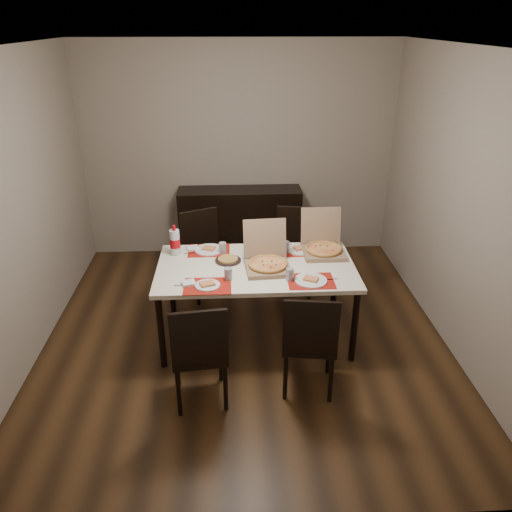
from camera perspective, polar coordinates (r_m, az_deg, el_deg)
The scene contains 18 objects.
ground at distance 4.93m, azimuth -1.26°, elevation -9.11°, with size 3.80×4.00×0.02m, color #402813.
room_walls at distance 4.61m, azimuth -1.66°, elevation 12.28°, with size 3.84×4.02×2.62m.
sideboard at distance 6.28m, azimuth -1.84°, elevation 3.68°, with size 1.50×0.40×0.90m, color black.
dining_table at distance 4.58m, azimuth -0.00°, elevation -1.88°, with size 1.80×1.00×0.75m.
chair_near_left at distance 3.88m, azimuth -6.49°, elevation -10.66°, with size 0.47×0.47×0.93m.
chair_near_right at distance 3.99m, azimuth 6.14°, elevation -9.47°, with size 0.47×0.47×0.93m.
chair_far_left at distance 5.46m, azimuth -5.98°, elevation 0.75°, with size 0.55×0.55×0.93m.
chair_far_right at distance 5.53m, azimuth 4.45°, elevation 1.14°, with size 0.48×0.48×0.93m.
setting_near_left at distance 4.25m, azimuth -5.17°, elevation -2.97°, with size 0.50×0.30×0.11m.
setting_near_right at distance 4.30m, azimuth 5.69°, elevation -2.62°, with size 0.45×0.30×0.11m.
setting_far_left at distance 4.84m, azimuth -5.23°, elevation 0.77°, with size 0.44×0.30×0.11m.
setting_far_right at distance 4.84m, azimuth 4.66°, elevation 0.82°, with size 0.48×0.30×0.11m.
napkin_loose at distance 4.45m, azimuth 1.70°, elevation -1.61°, with size 0.12×0.11×0.02m, color white.
pizza_box_center at distance 4.49m, azimuth 1.28°, elevation -0.65°, with size 0.42×0.46×0.40m.
pizza_box_right at distance 4.82m, azimuth 7.65°, elevation 1.05°, with size 0.39×0.43×0.39m.
faina_plate at distance 4.63m, azimuth -3.22°, elevation -0.44°, with size 0.24×0.24×0.03m.
dip_bowl at distance 4.67m, azimuth 1.55°, elevation -0.18°, with size 0.14×0.14×0.03m, color white.
soda_bottle at distance 4.78m, azimuth -9.24°, elevation 1.56°, with size 0.10×0.10×0.30m.
Camera 1 is at (-0.11, -4.05, 2.80)m, focal length 35.00 mm.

